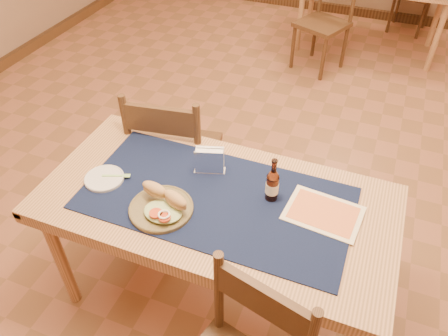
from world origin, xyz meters
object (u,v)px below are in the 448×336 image
(sandwich_plate, at_px, (162,206))
(napkin_holder, at_px, (209,161))
(chair_main_far, at_px, (175,154))
(main_table, at_px, (216,211))
(beer_bottle, at_px, (272,185))

(sandwich_plate, xyz_separation_m, napkin_holder, (0.09, 0.32, 0.03))
(chair_main_far, xyz_separation_m, sandwich_plate, (0.27, -0.63, 0.28))
(main_table, xyz_separation_m, sandwich_plate, (-0.18, -0.16, 0.12))
(sandwich_plate, height_order, beer_bottle, beer_bottle)
(chair_main_far, bearing_deg, napkin_holder, -40.95)
(beer_bottle, bearing_deg, main_table, -158.90)
(sandwich_plate, xyz_separation_m, beer_bottle, (0.41, 0.25, 0.05))
(beer_bottle, bearing_deg, sandwich_plate, -149.14)
(chair_main_far, relative_size, sandwich_plate, 3.49)
(sandwich_plate, distance_m, beer_bottle, 0.48)
(main_table, relative_size, sandwich_plate, 5.69)
(sandwich_plate, height_order, napkin_holder, napkin_holder)
(chair_main_far, xyz_separation_m, beer_bottle, (0.69, -0.38, 0.33))
(main_table, xyz_separation_m, napkin_holder, (-0.10, 0.16, 0.15))
(main_table, relative_size, napkin_holder, 10.30)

